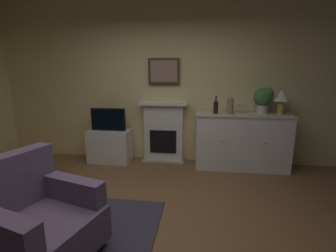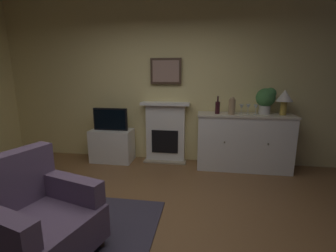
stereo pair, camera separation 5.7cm
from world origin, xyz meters
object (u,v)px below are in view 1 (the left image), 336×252
(wine_bottle, at_px, (216,107))
(wine_glass_left, at_px, (239,107))
(sideboard_cabinet, at_px, (241,141))
(wine_glass_right, at_px, (253,107))
(armchair, at_px, (36,220))
(wine_glass_center, at_px, (246,107))
(tv_cabinet, at_px, (110,146))
(table_lamp, at_px, (282,97))
(potted_plant_small, at_px, (264,98))
(vase_decorative, at_px, (230,106))
(tv_set, at_px, (108,119))
(fireplace_unit, at_px, (164,132))
(framed_picture, at_px, (164,71))

(wine_bottle, relative_size, wine_glass_left, 1.76)
(sideboard_cabinet, relative_size, wine_glass_right, 9.36)
(armchair, bearing_deg, sideboard_cabinet, 48.96)
(wine_glass_center, height_order, tv_cabinet, wine_glass_center)
(table_lamp, bearing_deg, wine_glass_right, -174.32)
(wine_glass_right, relative_size, potted_plant_small, 0.38)
(wine_glass_right, bearing_deg, vase_decorative, -178.90)
(tv_set, xyz_separation_m, potted_plant_small, (2.64, 0.05, 0.41))
(wine_glass_center, distance_m, tv_cabinet, 2.49)
(table_lamp, distance_m, tv_set, 2.94)
(wine_glass_right, xyz_separation_m, potted_plant_small, (0.17, 0.09, 0.13))
(sideboard_cabinet, bearing_deg, table_lamp, 0.00)
(fireplace_unit, xyz_separation_m, wine_glass_center, (1.39, -0.18, 0.52))
(table_lamp, bearing_deg, wine_bottle, -178.32)
(framed_picture, height_order, wine_bottle, framed_picture)
(tv_cabinet, distance_m, armchair, 2.39)
(wine_bottle, height_order, vase_decorative, wine_bottle)
(wine_glass_left, bearing_deg, wine_glass_center, 13.24)
(wine_glass_right, xyz_separation_m, armchair, (-2.20, -2.31, -0.68))
(framed_picture, bearing_deg, wine_glass_right, -10.02)
(fireplace_unit, bearing_deg, armchair, -105.32)
(vase_decorative, xyz_separation_m, tv_cabinet, (-2.10, 0.07, -0.79))
(fireplace_unit, distance_m, tv_cabinet, 1.02)
(potted_plant_small, height_order, armchair, potted_plant_small)
(wine_glass_right, height_order, potted_plant_small, potted_plant_small)
(table_lamp, relative_size, tv_cabinet, 0.53)
(armchair, bearing_deg, wine_glass_right, 46.49)
(wine_glass_left, xyz_separation_m, wine_glass_center, (0.11, 0.03, 0.00))
(sideboard_cabinet, bearing_deg, tv_set, -179.80)
(sideboard_cabinet, distance_m, armchair, 3.12)
(wine_glass_left, xyz_separation_m, tv_cabinet, (-2.26, 0.05, -0.77))
(tv_set, bearing_deg, tv_cabinet, 90.00)
(sideboard_cabinet, relative_size, potted_plant_small, 3.59)
(tv_cabinet, bearing_deg, wine_bottle, -1.38)
(fireplace_unit, height_order, table_lamp, table_lamp)
(framed_picture, height_order, sideboard_cabinet, framed_picture)
(framed_picture, xyz_separation_m, wine_glass_center, (1.39, -0.23, -0.57))
(framed_picture, relative_size, potted_plant_small, 1.28)
(framed_picture, height_order, table_lamp, framed_picture)
(wine_glass_center, relative_size, wine_glass_right, 1.00)
(wine_bottle, bearing_deg, tv_cabinet, 178.62)
(fireplace_unit, distance_m, table_lamp, 2.05)
(tv_set, bearing_deg, armchair, -83.17)
(framed_picture, relative_size, tv_cabinet, 0.73)
(wine_glass_right, bearing_deg, fireplace_unit, 171.66)
(wine_bottle, distance_m, vase_decorative, 0.23)
(sideboard_cabinet, xyz_separation_m, potted_plant_small, (0.31, 0.05, 0.73))
(framed_picture, relative_size, wine_glass_center, 3.33)
(wine_glass_left, height_order, armchair, wine_glass_left)
(tv_set, relative_size, armchair, 0.63)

